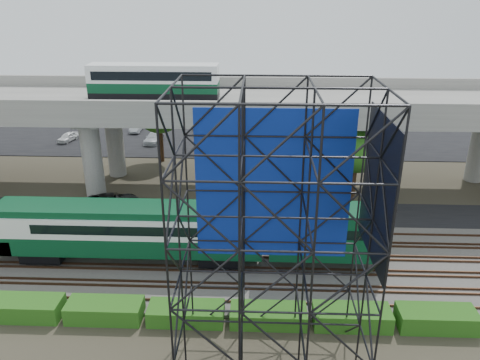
{
  "coord_description": "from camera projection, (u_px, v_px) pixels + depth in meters",
  "views": [
    {
      "loc": [
        5.22,
        -27.36,
        18.8
      ],
      "look_at": [
        3.86,
        6.0,
        5.12
      ],
      "focal_mm": 35.0,
      "sensor_mm": 36.0,
      "label": 1
    }
  ],
  "objects": [
    {
      "name": "service_road",
      "position": [
        199.0,
        212.0,
        42.32
      ],
      "size": [
        90.0,
        5.0,
        0.08
      ],
      "primitive_type": "cube",
      "color": "black",
      "rests_on": "ground"
    },
    {
      "name": "ballast_bed",
      "position": [
        185.0,
        263.0,
        34.44
      ],
      "size": [
        90.0,
        12.0,
        0.2
      ],
      "primitive_type": "cube",
      "color": "slate",
      "rests_on": "ground"
    },
    {
      "name": "parked_cars",
      "position": [
        222.0,
        133.0,
        63.44
      ],
      "size": [
        40.79,
        9.41,
        1.29
      ],
      "color": "white",
      "rests_on": "parking_lot"
    },
    {
      "name": "commuter_train",
      "position": [
        159.0,
        229.0,
        33.45
      ],
      "size": [
        29.3,
        3.06,
        4.3
      ],
      "color": "black",
      "rests_on": "rail_tracks"
    },
    {
      "name": "hedge_strip",
      "position": [
        186.0,
        313.0,
        28.4
      ],
      "size": [
        34.6,
        1.8,
        1.2
      ],
      "color": "#1F5212",
      "rests_on": "ground"
    },
    {
      "name": "rail_tracks",
      "position": [
        185.0,
        261.0,
        34.37
      ],
      "size": [
        90.0,
        9.52,
        0.16
      ],
      "color": "#472D1E",
      "rests_on": "ballast_bed"
    },
    {
      "name": "suv",
      "position": [
        112.0,
        201.0,
        42.79
      ],
      "size": [
        5.37,
        3.45,
        1.38
      ],
      "primitive_type": "imported",
      "rotation": [
        0.0,
        0.0,
        1.82
      ],
      "color": "black",
      "rests_on": "service_road"
    },
    {
      "name": "ground",
      "position": [
        181.0,
        279.0,
        32.63
      ],
      "size": [
        140.0,
        140.0,
        0.0
      ],
      "primitive_type": "plane",
      "color": "#474233",
      "rests_on": "ground"
    },
    {
      "name": "parking_lot",
      "position": [
        220.0,
        137.0,
        64.05
      ],
      "size": [
        90.0,
        18.0,
        0.08
      ],
      "primitive_type": "cube",
      "color": "black",
      "rests_on": "ground"
    },
    {
      "name": "scaffold_tower",
      "position": [
        274.0,
        246.0,
        22.18
      ],
      "size": [
        9.36,
        6.36,
        15.0
      ],
      "color": "black",
      "rests_on": "ground"
    },
    {
      "name": "harbor_water",
      "position": [
        230.0,
        101.0,
        84.4
      ],
      "size": [
        140.0,
        40.0,
        0.03
      ],
      "primitive_type": "cube",
      "color": "#3F5668",
      "rests_on": "ground"
    },
    {
      "name": "trees",
      "position": [
        157.0,
        135.0,
        45.64
      ],
      "size": [
        40.94,
        16.94,
        7.69
      ],
      "color": "#382314",
      "rests_on": "ground"
    },
    {
      "name": "overpass",
      "position": [
        200.0,
        109.0,
        44.32
      ],
      "size": [
        80.0,
        12.0,
        12.4
      ],
      "color": "#9E9B93",
      "rests_on": "ground"
    }
  ]
}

